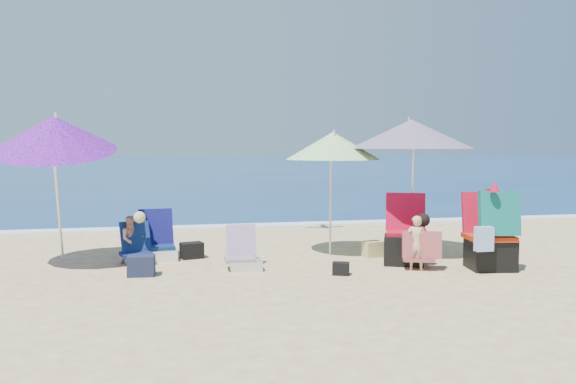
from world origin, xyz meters
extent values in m
plane|color=#D8BC84|center=(0.00, 0.00, 0.00)|extent=(120.00, 120.00, 0.00)
cube|color=navy|center=(0.00, 45.00, -0.05)|extent=(120.00, 80.00, 0.12)
cube|color=white|center=(0.00, 5.10, 0.02)|extent=(120.00, 0.50, 0.04)
cylinder|color=white|center=(1.76, 1.12, 1.03)|extent=(0.05, 0.05, 2.07)
cone|color=#D31C50|center=(1.75, 1.19, 1.98)|extent=(2.51, 2.51, 0.46)
cylinder|color=white|center=(1.74, 1.26, 2.19)|extent=(0.04, 0.04, 0.12)
cylinder|color=silver|center=(0.55, 1.63, 0.94)|extent=(0.05, 0.05, 1.87)
cone|color=green|center=(0.55, 1.53, 1.79)|extent=(2.00, 2.00, 0.44)
cylinder|color=white|center=(0.54, 1.42, 1.99)|extent=(0.04, 0.04, 0.12)
cylinder|color=silver|center=(-3.71, 1.70, 1.02)|extent=(0.05, 0.53, 1.98)
cone|color=#B0199B|center=(-3.68, 1.43, 1.98)|extent=(1.81, 1.88, 0.92)
cylinder|color=white|center=(-3.64, 1.39, 2.20)|extent=(0.04, 0.07, 0.14)
cylinder|color=#A70B15|center=(2.43, -0.02, 0.59)|extent=(0.13, 0.13, 1.18)
cone|color=#AF0C2C|center=(2.37, -0.27, 1.23)|extent=(0.18, 0.18, 0.15)
cube|color=#0C2045|center=(-2.26, 1.76, 0.19)|extent=(0.58, 0.52, 0.06)
cube|color=#0C0E48|center=(-2.28, 2.01, 0.48)|extent=(0.56, 0.36, 0.57)
cube|color=white|center=(-2.24, 1.71, 0.09)|extent=(0.60, 0.54, 0.17)
cube|color=#D95C4C|center=(-1.07, 0.74, 0.16)|extent=(0.45, 0.40, 0.05)
cube|color=#D34A5D|center=(-1.02, 0.96, 0.39)|extent=(0.44, 0.27, 0.46)
cube|color=silver|center=(-0.98, 0.74, 0.07)|extent=(0.47, 0.42, 0.14)
cube|color=#AC0C20|center=(1.51, 0.74, 0.45)|extent=(0.77, 0.73, 0.06)
cube|color=#A40B2E|center=(1.56, 0.93, 0.76)|extent=(0.62, 0.39, 0.61)
cube|color=black|center=(1.42, 0.65, 0.22)|extent=(0.74, 0.70, 0.43)
cube|color=#A6260B|center=(2.47, 0.02, 0.48)|extent=(0.72, 0.66, 0.07)
cube|color=#AA0C26|center=(2.53, 0.29, 0.79)|extent=(0.66, 0.28, 0.64)
cube|color=black|center=(2.51, 0.03, 0.23)|extent=(0.69, 0.63, 0.45)
cube|color=#087062|center=(2.49, -0.21, 0.85)|extent=(0.59, 0.29, 0.64)
cube|color=#89ABDC|center=(2.20, -0.30, 0.51)|extent=(0.25, 0.12, 0.34)
imported|color=tan|center=(1.41, 0.18, 0.40)|extent=(0.34, 0.27, 0.80)
cube|color=#481070|center=(1.49, 0.27, 0.16)|extent=(0.55, 0.51, 0.05)
cube|color=#4B0F6B|center=(1.50, 0.17, 0.37)|extent=(0.58, 0.36, 0.41)
sphere|color=black|center=(1.59, 0.32, 0.71)|extent=(0.20, 0.20, 0.20)
imported|color=tan|center=(-2.63, 1.56, 0.36)|extent=(0.42, 0.36, 0.73)
cube|color=#0D184B|center=(-2.56, 1.42, 0.16)|extent=(0.53, 0.50, 0.05)
cube|color=#0D204D|center=(-2.58, 1.58, 0.40)|extent=(0.50, 0.37, 0.47)
sphere|color=#C8C173|center=(-2.50, 1.39, 0.72)|extent=(0.18, 0.18, 0.18)
cube|color=#181E36|center=(-2.45, 0.63, 0.14)|extent=(0.38, 0.29, 0.28)
cube|color=black|center=(-1.72, 1.75, 0.13)|extent=(0.39, 0.32, 0.25)
cube|color=tan|center=(1.15, 1.27, 0.13)|extent=(0.34, 0.27, 0.26)
cube|color=black|center=(0.27, 0.12, 0.09)|extent=(0.27, 0.23, 0.18)
camera|label=1|loc=(-2.07, -7.55, 1.82)|focal=36.27mm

